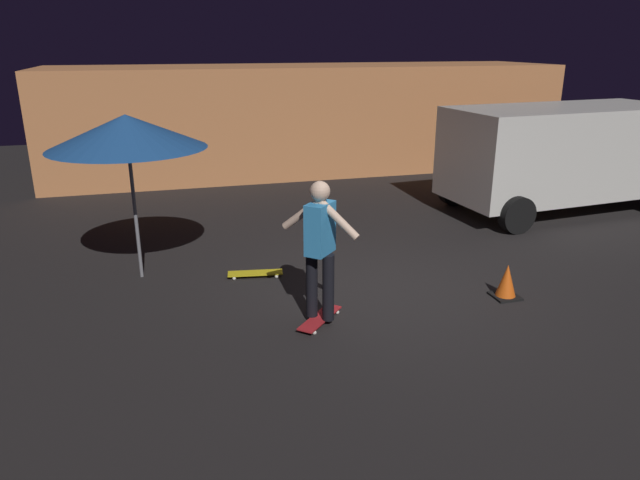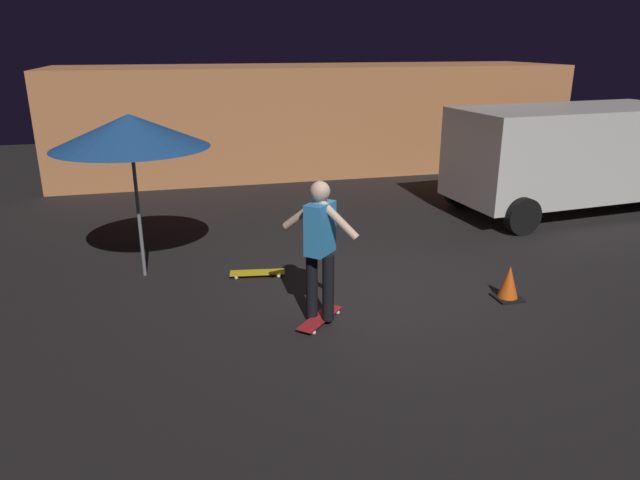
{
  "view_description": "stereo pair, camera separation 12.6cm",
  "coord_description": "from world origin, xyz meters",
  "px_view_note": "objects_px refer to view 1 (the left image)",
  "views": [
    {
      "loc": [
        -2.81,
        -6.83,
        3.2
      ],
      "look_at": [
        -1.14,
        -0.77,
        1.05
      ],
      "focal_mm": 32.62,
      "sensor_mm": 36.0,
      "label": 1
    },
    {
      "loc": [
        -2.69,
        -6.87,
        3.2
      ],
      "look_at": [
        -1.14,
        -0.77,
        1.05
      ],
      "focal_mm": 32.62,
      "sensor_mm": 36.0,
      "label": 2
    }
  ],
  "objects_px": {
    "traffic_cone": "(507,282)",
    "skater": "(320,241)",
    "patio_umbrella": "(127,132)",
    "skateboard_spare": "(255,273)",
    "skateboard_ridden": "(320,318)",
    "parked_van": "(563,152)"
  },
  "relations": [
    {
      "from": "traffic_cone",
      "to": "skater",
      "type": "bearing_deg",
      "value": -178.79
    },
    {
      "from": "patio_umbrella",
      "to": "skateboard_spare",
      "type": "relative_size",
      "value": 2.87
    },
    {
      "from": "skateboard_ridden",
      "to": "patio_umbrella",
      "type": "bearing_deg",
      "value": 135.2
    },
    {
      "from": "skateboard_ridden",
      "to": "traffic_cone",
      "type": "relative_size",
      "value": 1.53
    },
    {
      "from": "skateboard_ridden",
      "to": "traffic_cone",
      "type": "distance_m",
      "value": 2.56
    },
    {
      "from": "skater",
      "to": "parked_van",
      "type": "bearing_deg",
      "value": 31.1
    },
    {
      "from": "skateboard_spare",
      "to": "traffic_cone",
      "type": "bearing_deg",
      "value": -27.07
    },
    {
      "from": "skateboard_spare",
      "to": "skater",
      "type": "height_order",
      "value": "skater"
    },
    {
      "from": "skater",
      "to": "patio_umbrella",
      "type": "bearing_deg",
      "value": 135.2
    },
    {
      "from": "parked_van",
      "to": "traffic_cone",
      "type": "xyz_separation_m",
      "value": [
        -3.36,
        -3.51,
        -0.95
      ]
    },
    {
      "from": "patio_umbrella",
      "to": "traffic_cone",
      "type": "height_order",
      "value": "patio_umbrella"
    },
    {
      "from": "patio_umbrella",
      "to": "traffic_cone",
      "type": "relative_size",
      "value": 5.0
    },
    {
      "from": "skateboard_spare",
      "to": "traffic_cone",
      "type": "height_order",
      "value": "traffic_cone"
    },
    {
      "from": "skater",
      "to": "skateboard_ridden",
      "type": "bearing_deg",
      "value": -153.43
    },
    {
      "from": "skateboard_spare",
      "to": "traffic_cone",
      "type": "xyz_separation_m",
      "value": [
        3.07,
        -1.57,
        0.16
      ]
    },
    {
      "from": "parked_van",
      "to": "traffic_cone",
      "type": "relative_size",
      "value": 10.33
    },
    {
      "from": "skateboard_ridden",
      "to": "skateboard_spare",
      "type": "bearing_deg",
      "value": 107.65
    },
    {
      "from": "skateboard_ridden",
      "to": "skateboard_spare",
      "type": "height_order",
      "value": "same"
    },
    {
      "from": "parked_van",
      "to": "skateboard_spare",
      "type": "bearing_deg",
      "value": -163.2
    },
    {
      "from": "parked_van",
      "to": "skateboard_ridden",
      "type": "relative_size",
      "value": 6.74
    },
    {
      "from": "skateboard_ridden",
      "to": "skateboard_spare",
      "type": "xyz_separation_m",
      "value": [
        -0.52,
        1.62,
        0.0
      ]
    },
    {
      "from": "skateboard_ridden",
      "to": "skater",
      "type": "bearing_deg",
      "value": 26.57
    }
  ]
}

